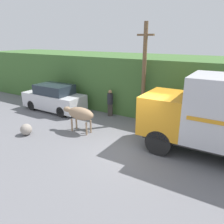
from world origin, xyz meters
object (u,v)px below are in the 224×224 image
(parked_suv, at_px, (54,98))
(pedestrian_on_hill, at_px, (110,102))
(utility_pole, at_px, (144,73))
(brown_cow, at_px, (80,114))
(roadside_rock, at_px, (26,129))

(parked_suv, relative_size, pedestrian_on_hill, 2.61)
(parked_suv, xyz_separation_m, pedestrian_on_hill, (3.78, 1.01, 0.06))
(parked_suv, distance_m, pedestrian_on_hill, 3.91)
(parked_suv, bearing_deg, pedestrian_on_hill, 13.85)
(pedestrian_on_hill, distance_m, utility_pole, 2.91)
(parked_suv, distance_m, utility_pole, 6.35)
(brown_cow, height_order, pedestrian_on_hill, pedestrian_on_hill)
(brown_cow, height_order, roadside_rock, brown_cow)
(brown_cow, height_order, parked_suv, parked_suv)
(utility_pole, bearing_deg, parked_suv, -170.69)
(pedestrian_on_hill, bearing_deg, utility_pole, 151.12)
(brown_cow, distance_m, pedestrian_on_hill, 2.91)
(brown_cow, xyz_separation_m, utility_pole, (2.18, 2.87, 1.86))
(roadside_rock, bearing_deg, parked_suv, 114.93)
(brown_cow, relative_size, roadside_rock, 3.30)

